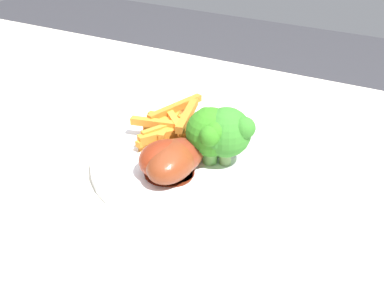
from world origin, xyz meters
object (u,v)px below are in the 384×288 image
Objects in this scene: broccoli_floret_back at (227,132)px; chicken_drumstick_extra at (174,159)px; dinner_plate at (192,162)px; chicken_drumstick_far at (170,158)px; carrot_fries_pile at (179,127)px; chicken_drumstick_near at (177,157)px; broccoli_floret_middle at (211,131)px; dining_table at (149,225)px; broccoli_floret_front at (217,128)px.

broccoli_floret_back is 0.56× the size of chicken_drumstick_extra.
chicken_drumstick_extra is (-0.00, -0.04, 0.03)m from dinner_plate.
dinner_plate is 3.41× the size of broccoli_floret_back.
carrot_fries_pile is at bearing 111.44° from chicken_drumstick_far.
chicken_drumstick_near is at bearing 78.49° from chicken_drumstick_extra.
broccoli_floret_middle is 0.06m from chicken_drumstick_extra.
broccoli_floret_back is at bearing 9.42° from dinner_plate.
chicken_drumstick_near is 0.01m from chicken_drumstick_far.
broccoli_floret_back is at bearing 16.89° from broccoli_floret_middle.
chicken_drumstick_extra is (-0.03, -0.04, -0.02)m from broccoli_floret_middle.
carrot_fries_pile is (-0.06, 0.03, -0.03)m from broccoli_floret_middle.
chicken_drumstick_far and chicken_drumstick_extra have the same top height.
dining_table is at bearing 159.70° from chicken_drumstick_near.
dining_table is at bearing -158.24° from broccoli_floret_front.
broccoli_floret_back reaches higher than dinner_plate.
broccoli_floret_front reaches higher than dinner_plate.
chicken_drumstick_far is 0.93× the size of chicken_drumstick_extra.
broccoli_floret_back is 0.54× the size of carrot_fries_pile.
dining_table is at bearing -168.59° from broccoli_floret_back.
dinner_plate is at bearing 80.00° from chicken_drumstick_far.
dinner_plate is (0.06, 0.01, 0.12)m from dining_table.
chicken_drumstick_near reaches higher than dining_table.
broccoli_floret_back is (0.04, 0.01, 0.05)m from dinner_plate.
dinner_plate is at bearing 12.80° from dining_table.
chicken_drumstick_near is 1.00× the size of chicken_drumstick_extra.
chicken_drumstick_near is (-0.02, -0.06, -0.02)m from broccoli_floret_front.
chicken_drumstick_far is (-0.05, -0.05, -0.02)m from broccoli_floret_back.
carrot_fries_pile is (-0.06, 0.01, -0.02)m from broccoli_floret_front.
dinner_plate is at bearing -170.58° from broccoli_floret_back.
broccoli_floret_front is at bearing 92.87° from broccoli_floret_middle.
carrot_fries_pile and chicken_drumstick_far have the same top height.
broccoli_floret_back reaches higher than dining_table.
broccoli_floret_middle reaches higher than dinner_plate.
broccoli_floret_middle is 0.53× the size of carrot_fries_pile.
carrot_fries_pile reaches higher than dining_table.
broccoli_floret_front is 0.07m from carrot_fries_pile.
broccoli_floret_front is 0.84× the size of broccoli_floret_middle.
carrot_fries_pile and chicken_drumstick_near have the same top height.
chicken_drumstick_far is (-0.01, -0.04, 0.03)m from dinner_plate.
broccoli_floret_middle reaches higher than carrot_fries_pile.
broccoli_floret_middle is 0.02m from broccoli_floret_back.
dining_table is 0.13m from dinner_plate.
chicken_drumstick_near is (-0.03, -0.04, -0.02)m from broccoli_floret_middle.
dinner_plate is 1.91× the size of chicken_drumstick_extra.
chicken_drumstick_extra is at bearing -25.71° from dining_table.
chicken_drumstick_extra is (-0.00, -0.01, 0.00)m from chicken_drumstick_near.
chicken_drumstick_far is at bearing -27.88° from dining_table.
broccoli_floret_front is at bearing 39.76° from dinner_plate.
chicken_drumstick_extra is at bearing -121.60° from broccoli_floret_middle.
chicken_drumstick_far is at bearing -126.64° from broccoli_floret_middle.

